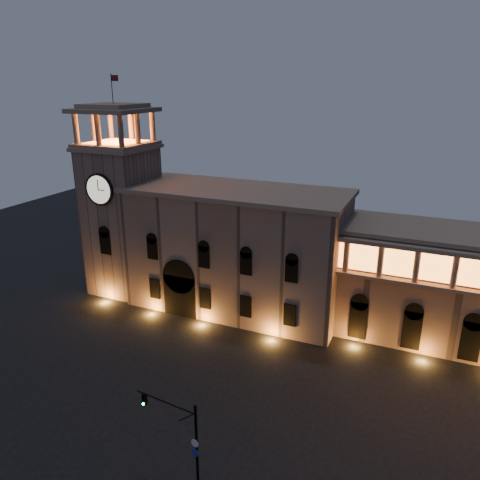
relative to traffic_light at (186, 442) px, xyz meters
The scene contains 4 objects.
ground 12.56m from the traffic_light, 128.71° to the left, with size 160.00×160.00×0.00m, color black.
government_building 32.82m from the traffic_light, 106.88° to the left, with size 30.80×12.80×17.60m.
clock_tower 41.87m from the traffic_light, 132.73° to the left, with size 9.80×9.80×32.40m.
traffic_light is the anchor object (origin of this frame).
Camera 1 is at (23.09, -34.85, 31.44)m, focal length 35.00 mm.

